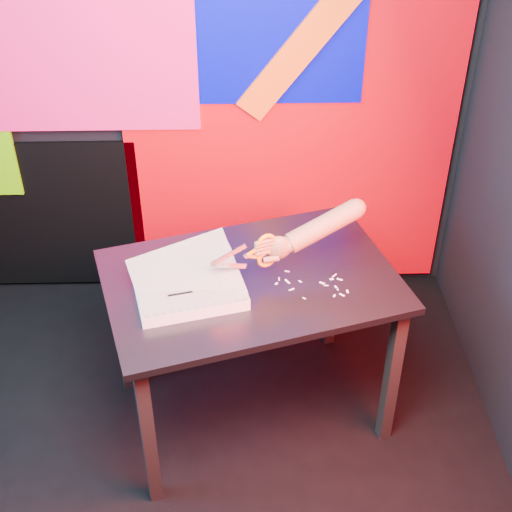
{
  "coord_description": "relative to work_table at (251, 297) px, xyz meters",
  "views": [
    {
      "loc": [
        0.41,
        -1.63,
        2.46
      ],
      "look_at": [
        0.46,
        0.53,
        0.87
      ],
      "focal_mm": 50.0,
      "sensor_mm": 36.0,
      "label": 1
    }
  ],
  "objects": [
    {
      "name": "hand_forearm",
      "position": [
        0.25,
        0.05,
        0.29
      ],
      "size": [
        0.42,
        0.21,
        0.18
      ],
      "rotation": [
        0.0,
        0.0,
        0.38
      ],
      "color": "#9A6D4F",
      "rests_on": "work_table"
    },
    {
      "name": "room",
      "position": [
        -0.44,
        -0.55,
        0.7
      ],
      "size": [
        3.01,
        3.01,
        2.71
      ],
      "color": "black",
      "rests_on": "ground"
    },
    {
      "name": "printout_stack",
      "position": [
        -0.23,
        -0.1,
        0.13
      ],
      "size": [
        0.47,
        0.38,
        0.21
      ],
      "rotation": [
        0.0,
        0.0,
        0.25
      ],
      "color": "white",
      "rests_on": "work_table"
    },
    {
      "name": "backdrop",
      "position": [
        -0.38,
        0.91,
        0.3
      ],
      "size": [
        2.88,
        0.05,
        2.08
      ],
      "color": "#C6000A",
      "rests_on": "ground"
    },
    {
      "name": "work_table",
      "position": [
        0.0,
        0.0,
        0.0
      ],
      "size": [
        1.28,
        1.03,
        0.75
      ],
      "rotation": [
        0.0,
        0.0,
        0.29
      ],
      "color": "#242424",
      "rests_on": "ground"
    },
    {
      "name": "scissors",
      "position": [
        0.04,
        -0.03,
        0.25
      ],
      "size": [
        0.25,
        0.11,
        0.15
      ],
      "rotation": [
        0.0,
        0.0,
        0.38
      ],
      "color": "silver",
      "rests_on": "printout_stack"
    },
    {
      "name": "paper_clippings",
      "position": [
        0.26,
        -0.05,
        0.1
      ],
      "size": [
        0.28,
        0.18,
        0.0
      ],
      "color": "silver",
      "rests_on": "work_table"
    }
  ]
}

